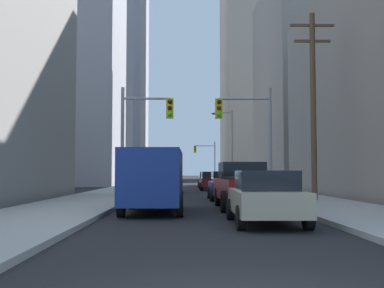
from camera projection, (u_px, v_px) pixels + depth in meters
name	position (u px, v px, depth m)	size (l,w,h in m)	color
sidewalk_left	(144.00, 184.00, 54.87)	(3.98, 160.00, 0.15)	#9E9E99
sidewalk_right	(235.00, 184.00, 55.05)	(3.98, 160.00, 0.15)	#9E9E99
pickup_truck_red	(244.00, 186.00, 19.15)	(2.20, 5.47, 1.90)	maroon
cargo_van_blue	(154.00, 177.00, 17.16)	(2.16, 5.25, 2.26)	navy
sedan_beige	(266.00, 197.00, 13.30)	(1.95, 4.23, 1.52)	#C6B793
sedan_navy	(227.00, 185.00, 25.09)	(1.95, 4.21, 1.52)	#141E4C
sedan_maroon	(211.00, 181.00, 38.79)	(1.95, 4.22, 1.52)	maroon
sedan_silver	(169.00, 182.00, 34.79)	(1.95, 4.24, 1.52)	#B7BABF
sedan_green	(208.00, 180.00, 44.62)	(1.96, 4.27, 1.52)	#195938
traffic_signal_near_left	(144.00, 125.00, 25.01)	(2.80, 0.44, 6.00)	gray
traffic_signal_near_right	(247.00, 125.00, 25.10)	(3.02, 0.44, 6.00)	gray
traffic_signal_far_right	(206.00, 155.00, 69.86)	(3.21, 0.44, 6.00)	gray
utility_pole_right	(313.00, 101.00, 23.27)	(2.20, 0.28, 9.40)	brown
street_lamp_right	(229.00, 141.00, 45.92)	(2.09, 0.32, 7.50)	gray
building_left_mid_office	(63.00, 59.00, 57.33)	(14.95, 19.77, 30.52)	#93939E
building_left_far_tower	(110.00, 42.00, 96.38)	(14.42, 18.98, 56.44)	#93939E
building_right_mid_block	(345.00, 85.00, 51.78)	(17.49, 18.20, 22.17)	gray
building_right_far_highrise	(273.00, 54.00, 100.13)	(21.04, 22.77, 53.07)	#B7A893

